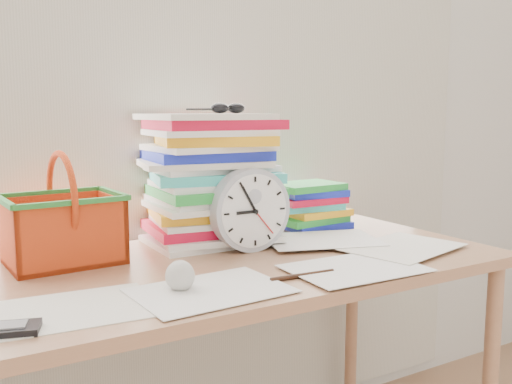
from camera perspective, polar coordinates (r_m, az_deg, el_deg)
curtain at (r=1.80m, az=-8.00°, el=13.34°), size 2.40×0.01×2.50m
desk at (r=1.52m, az=-1.92°, el=-9.47°), size 1.40×0.70×0.75m
paper_stack at (r=1.66m, az=-4.84°, el=1.32°), size 0.40×0.34×0.38m
clock at (r=1.56m, az=-0.57°, el=-1.80°), size 0.23×0.05×0.23m
sunglasses at (r=1.63m, az=-2.81°, el=8.38°), size 0.17×0.15×0.03m
book_stack at (r=1.89m, az=5.35°, el=-1.32°), size 0.26×0.20×0.15m
basket at (r=1.51m, az=-18.82°, el=-1.60°), size 0.29×0.23×0.28m
crumpled_ball at (r=1.25m, az=-7.64°, el=-8.27°), size 0.07×0.07×0.07m
pen at (r=1.34m, az=4.69°, el=-8.30°), size 0.17×0.02×0.01m
calculator at (r=1.11m, az=-24.26°, el=-12.49°), size 0.15×0.10×0.01m
scattered_papers at (r=1.49m, az=-1.94°, el=-6.51°), size 1.26×0.42×0.02m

